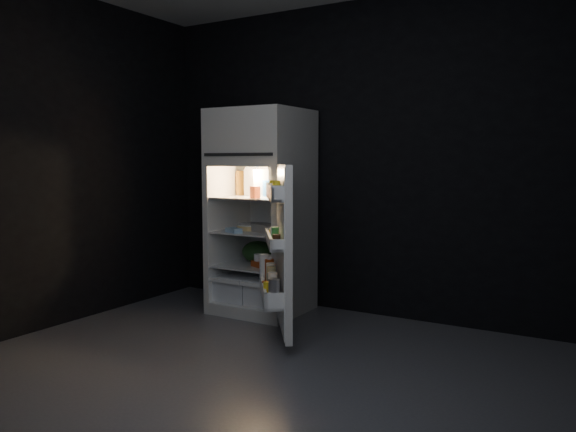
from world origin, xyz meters
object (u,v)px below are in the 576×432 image
Objects in this scene: milk_jug at (256,182)px; fridge_door at (280,251)px; egg_carton at (265,228)px; yogurt_tray at (264,264)px; refrigerator at (263,204)px.

fridge_door is at bearing -23.61° from milk_jug.
egg_carton reaches higher than yogurt_tray.
refrigerator is at bearing 150.39° from yogurt_tray.
refrigerator is 0.54m from yogurt_tray.
fridge_door is 1.07m from milk_jug.
refrigerator reaches higher than fridge_door.
milk_jug reaches higher than yogurt_tray.
fridge_door reaches higher than egg_carton.
egg_carton is 1.31× the size of yogurt_tray.
milk_jug is at bearing 162.42° from egg_carton.
milk_jug is 0.74m from yogurt_tray.
egg_carton is at bearing -16.22° from milk_jug.
egg_carton is at bearing 131.56° from fridge_door.
milk_jug is (-0.67, 0.69, 0.47)m from fridge_door.
refrigerator reaches higher than milk_jug.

